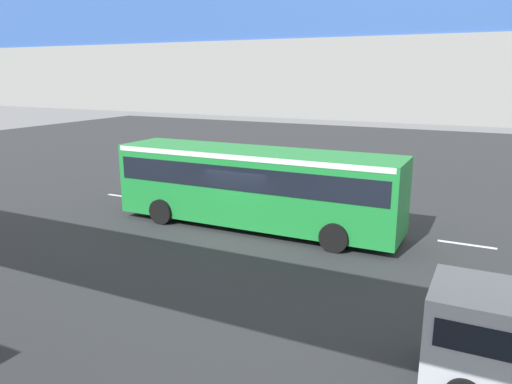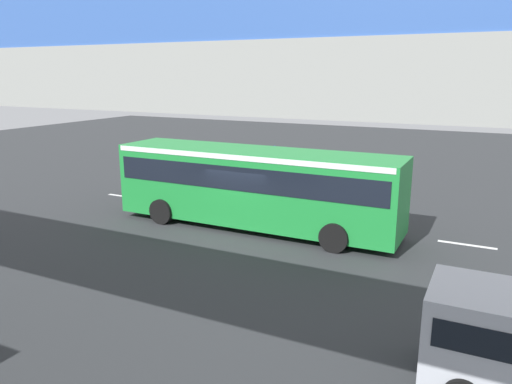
% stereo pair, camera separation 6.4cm
% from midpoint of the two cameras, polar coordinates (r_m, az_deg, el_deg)
% --- Properties ---
extents(ground, '(80.00, 80.00, 0.00)m').
position_cam_midpoint_polar(ground, '(19.32, -1.31, -4.54)').
color(ground, '#2D3033').
extents(city_bus, '(11.54, 2.85, 3.15)m').
position_cam_midpoint_polar(city_bus, '(19.24, -0.00, 1.21)').
color(city_bus, '#1E8C38').
rests_on(city_bus, ground).
extents(pedestrian, '(0.38, 0.38, 1.79)m').
position_cam_midpoint_polar(pedestrian, '(25.82, -14.83, 1.72)').
color(pedestrian, '#2D2D38').
rests_on(pedestrian, ground).
extents(traffic_sign, '(0.08, 0.60, 2.80)m').
position_cam_midpoint_polar(traffic_sign, '(22.50, 2.01, 3.05)').
color(traffic_sign, slate).
rests_on(traffic_sign, ground).
extents(lane_dash_leftmost, '(2.00, 0.20, 0.01)m').
position_cam_midpoint_polar(lane_dash_leftmost, '(19.37, 23.51, -5.67)').
color(lane_dash_leftmost, silver).
rests_on(lane_dash_leftmost, ground).
extents(lane_dash_left, '(2.00, 0.20, 0.01)m').
position_cam_midpoint_polar(lane_dash_left, '(19.89, 11.95, -4.29)').
color(lane_dash_left, silver).
rests_on(lane_dash_left, ground).
extents(lane_dash_centre, '(2.00, 0.20, 0.01)m').
position_cam_midpoint_polar(lane_dash_centre, '(21.18, 1.44, -2.88)').
color(lane_dash_centre, silver).
rests_on(lane_dash_centre, ground).
extents(lane_dash_right, '(2.00, 0.20, 0.01)m').
position_cam_midpoint_polar(lane_dash_right, '(23.09, -7.59, -1.59)').
color(lane_dash_right, silver).
rests_on(lane_dash_right, ground).
extents(lane_dash_rightmost, '(2.00, 0.20, 0.01)m').
position_cam_midpoint_polar(lane_dash_rightmost, '(25.49, -15.07, -0.49)').
color(lane_dash_rightmost, silver).
rests_on(lane_dash_rightmost, ground).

